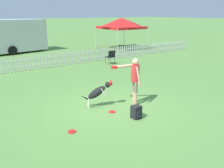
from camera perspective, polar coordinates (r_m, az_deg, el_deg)
The scene contains 10 objects.
ground_plane at distance 8.33m, azimuth 0.75°, elevation -5.23°, with size 240.00×240.00×0.00m, color #5B8C42.
handler_person at distance 8.34m, azimuth 5.06°, elevation 1.83°, with size 0.80×0.91×1.58m.
leaping_dog at distance 8.20m, azimuth -3.22°, elevation -1.80°, with size 1.05×0.57×0.88m.
frisbee_near_handler at distance 6.75m, azimuth -9.12°, elevation -10.68°, with size 0.21×0.21×0.02m.
frisbee_near_dog at distance 7.90m, azimuth 0.04°, elevation -6.37°, with size 0.21×0.21×0.02m.
backpack_on_grass at distance 7.44m, azimuth 5.59°, elevation -6.41°, with size 0.26×0.28×0.39m.
picket_fence at distance 14.31m, azimuth -16.42°, elevation 4.87°, with size 24.86×0.04×0.80m.
folding_chair_green_right at distance 15.08m, azimuth -0.30°, elevation 6.44°, with size 0.49×0.51×0.84m.
canopy_tent_main at distance 21.34m, azimuth 2.17°, elevation 13.72°, with size 3.17×3.17×2.60m.
equipment_trailer at distance 20.83m, azimuth -21.80°, elevation 10.26°, with size 5.61×2.86×2.51m.
Camera 1 is at (-4.64, -6.22, 3.03)m, focal length 40.00 mm.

